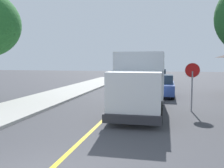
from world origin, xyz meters
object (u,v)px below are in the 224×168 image
(box_truck, at_px, (141,79))
(parked_car_near, at_px, (162,86))
(stop_sign, at_px, (192,78))
(parked_car_mid, at_px, (156,80))
(parked_car_far, at_px, (159,76))

(box_truck, height_order, parked_car_near, box_truck)
(stop_sign, bearing_deg, parked_car_near, 106.66)
(box_truck, relative_size, parked_car_mid, 1.61)
(parked_car_near, distance_m, parked_car_mid, 6.54)
(box_truck, distance_m, parked_car_far, 19.11)
(box_truck, bearing_deg, parked_car_mid, 88.45)
(parked_car_mid, relative_size, parked_car_far, 1.00)
(parked_car_far, bearing_deg, box_truck, -91.40)
(parked_car_mid, distance_m, stop_sign, 12.36)
(box_truck, xyz_separation_m, parked_car_near, (1.05, 6.15, -0.97))
(box_truck, bearing_deg, stop_sign, 11.93)
(box_truck, distance_m, parked_car_mid, 12.70)
(parked_car_near, bearing_deg, stop_sign, -73.34)
(box_truck, distance_m, stop_sign, 2.78)
(box_truck, bearing_deg, parked_car_far, 88.60)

